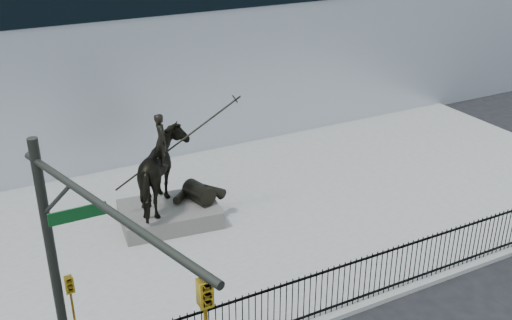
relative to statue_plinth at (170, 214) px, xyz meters
name	(u,v)px	position (x,y,z in m)	size (l,w,h in m)	color
plaza	(239,220)	(2.23, -0.87, -0.38)	(30.00, 12.00, 0.15)	gray
building	(122,25)	(2.23, 12.13, 4.04)	(44.00, 14.00, 9.00)	#B6BCC6
picket_fence	(333,289)	(2.23, -6.62, 0.45)	(22.10, 0.10, 1.50)	black
statue_plinth	(170,214)	(0.00, 0.00, 0.00)	(3.27, 2.25, 0.61)	#53514C
equestrian_statue	(169,172)	(0.06, -0.01, 1.59)	(4.17, 2.85, 3.55)	black
traffic_signal_left	(81,310)	(-4.52, -8.49, 3.57)	(1.52, 4.84, 7.00)	black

